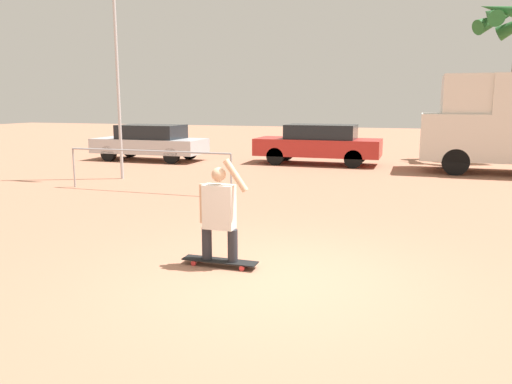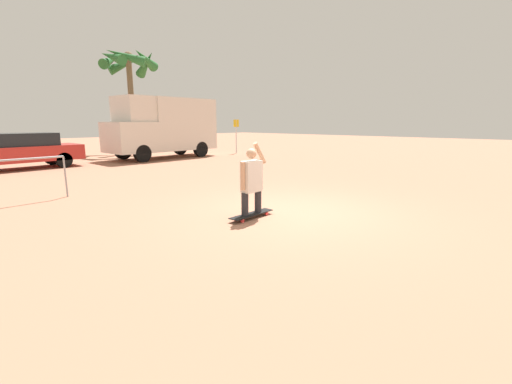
# 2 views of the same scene
# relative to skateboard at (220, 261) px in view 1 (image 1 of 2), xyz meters

# --- Properties ---
(ground_plane) EXTENTS (80.00, 80.00, 0.00)m
(ground_plane) POSITION_rel_skateboard_xyz_m (0.95, -0.33, -0.08)
(ground_plane) COLOR #A36B51
(skateboard) EXTENTS (1.08, 0.23, 0.09)m
(skateboard) POSITION_rel_skateboard_xyz_m (0.00, 0.00, 0.00)
(skateboard) COLOR black
(skateboard) RESTS_ON ground_plane
(person_skateboarder) EXTENTS (0.72, 0.22, 1.44)m
(person_skateboarder) POSITION_rel_skateboard_xyz_m (-0.00, 0.00, 0.74)
(person_skateboarder) COLOR #28282D
(person_skateboarder) RESTS_ON skateboard
(parked_car_red) EXTENTS (4.57, 1.72, 1.47)m
(parked_car_red) POSITION_rel_skateboard_xyz_m (-0.95, 12.04, 0.70)
(parked_car_red) COLOR black
(parked_car_red) RESTS_ON ground_plane
(parked_car_silver) EXTENTS (4.41, 1.77, 1.40)m
(parked_car_silver) POSITION_rel_skateboard_xyz_m (-7.53, 11.22, 0.66)
(parked_car_silver) COLOR black
(parked_car_silver) RESTS_ON ground_plane
(flagpole) EXTENTS (0.99, 0.12, 6.96)m
(flagpole) POSITION_rel_skateboard_xyz_m (-5.82, 6.67, 3.88)
(flagpole) COLOR #B7B7BC
(flagpole) RESTS_ON ground_plane
(plaza_railing_segment) EXTENTS (4.60, 0.05, 1.08)m
(plaza_railing_segment) POSITION_rel_skateboard_xyz_m (-3.99, 4.96, 0.84)
(plaza_railing_segment) COLOR #99999E
(plaza_railing_segment) RESTS_ON ground_plane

